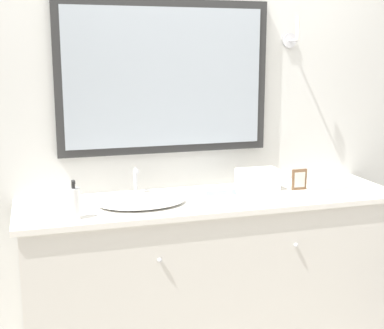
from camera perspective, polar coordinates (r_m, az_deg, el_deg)
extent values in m
cube|color=silver|center=(3.29, 0.48, 4.04)|extent=(8.00, 0.06, 2.55)
cube|color=#282828|center=(3.16, -2.94, 9.22)|extent=(1.26, 0.04, 0.89)
cube|color=#9EA8B2|center=(3.14, -2.85, 9.21)|extent=(1.17, 0.01, 0.80)
cylinder|color=silver|center=(3.44, 10.37, 12.87)|extent=(0.09, 0.01, 0.09)
cylinder|color=silver|center=(3.40, 10.76, 12.88)|extent=(0.02, 0.10, 0.02)
cylinder|color=white|center=(3.36, 11.20, 14.07)|extent=(0.02, 0.02, 0.14)
cube|color=beige|center=(3.21, 2.19, -11.65)|extent=(2.12, 0.56, 0.88)
cube|color=silver|center=(3.06, 2.26, -3.81)|extent=(2.19, 0.59, 0.03)
sphere|color=silver|center=(2.76, -3.46, -10.14)|extent=(0.02, 0.02, 0.02)
sphere|color=silver|center=(3.02, 11.03, -8.42)|extent=(0.02, 0.02, 0.02)
ellipsoid|color=white|center=(2.92, -5.37, -3.96)|extent=(0.48, 0.32, 0.03)
cylinder|color=silver|center=(3.09, -6.02, -3.14)|extent=(0.06, 0.06, 0.03)
cylinder|color=silver|center=(3.07, -6.05, -1.70)|extent=(0.02, 0.02, 0.13)
cylinder|color=silver|center=(3.02, -5.96, -0.66)|extent=(0.02, 0.07, 0.02)
cylinder|color=white|center=(3.07, -7.40, -2.96)|extent=(0.06, 0.02, 0.02)
cylinder|color=white|center=(3.10, -4.66, -2.78)|extent=(0.06, 0.02, 0.02)
cylinder|color=white|center=(2.71, -12.47, -4.10)|extent=(0.06, 0.06, 0.15)
cylinder|color=black|center=(2.69, -12.56, -2.15)|extent=(0.02, 0.02, 0.04)
cube|color=black|center=(2.67, -12.56, -1.84)|extent=(0.02, 0.03, 0.01)
cube|color=white|center=(3.23, 7.01, -1.61)|extent=(0.24, 0.13, 0.13)
cube|color=black|center=(3.17, 7.44, -1.84)|extent=(0.18, 0.01, 0.09)
cube|color=brown|center=(3.27, 11.37, -1.58)|extent=(0.09, 0.01, 0.13)
cube|color=beige|center=(3.27, 11.43, -1.61)|extent=(0.07, 0.00, 0.09)
cube|color=silver|center=(3.24, 14.41, -2.56)|extent=(0.19, 0.13, 0.05)
cube|color=#A8B7C6|center=(3.13, 2.79, -2.82)|extent=(0.18, 0.12, 0.04)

